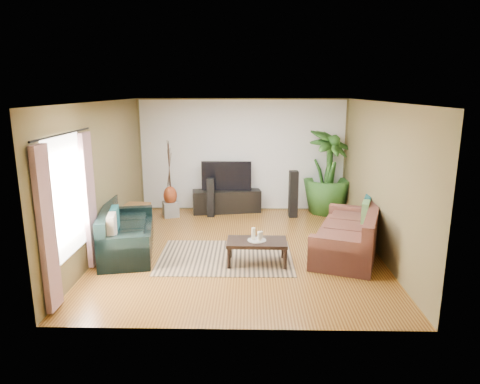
{
  "coord_description": "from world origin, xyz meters",
  "views": [
    {
      "loc": [
        0.17,
        -7.52,
        2.91
      ],
      "look_at": [
        0.0,
        0.2,
        1.05
      ],
      "focal_mm": 32.0,
      "sensor_mm": 36.0,
      "label": 1
    }
  ],
  "objects_px": {
    "sofa_left": "(127,229)",
    "potted_plant": "(328,171)",
    "speaker_right": "(293,194)",
    "side_table": "(137,217)",
    "sofa_right": "(348,230)",
    "television": "(226,176)",
    "vase": "(170,196)",
    "pedestal": "(171,209)",
    "coffee_table": "(257,252)",
    "speaker_left": "(211,198)",
    "tv_stand": "(227,201)"
  },
  "relations": [
    {
      "from": "sofa_left",
      "to": "side_table",
      "type": "distance_m",
      "value": 1.34
    },
    {
      "from": "sofa_right",
      "to": "speaker_right",
      "type": "xyz_separation_m",
      "value": [
        -0.77,
        2.22,
        0.12
      ]
    },
    {
      "from": "sofa_right",
      "to": "potted_plant",
      "type": "height_order",
      "value": "potted_plant"
    },
    {
      "from": "sofa_left",
      "to": "television",
      "type": "bearing_deg",
      "value": -43.34
    },
    {
      "from": "tv_stand",
      "to": "speaker_left",
      "type": "distance_m",
      "value": 0.56
    },
    {
      "from": "speaker_right",
      "to": "pedestal",
      "type": "distance_m",
      "value": 2.89
    },
    {
      "from": "sofa_left",
      "to": "vase",
      "type": "xyz_separation_m",
      "value": [
        0.38,
        2.25,
        0.08
      ]
    },
    {
      "from": "speaker_left",
      "to": "potted_plant",
      "type": "xyz_separation_m",
      "value": [
        2.76,
        0.39,
        0.56
      ]
    },
    {
      "from": "sofa_left",
      "to": "side_table",
      "type": "bearing_deg",
      "value": -3.37
    },
    {
      "from": "coffee_table",
      "to": "tv_stand",
      "type": "height_order",
      "value": "tv_stand"
    },
    {
      "from": "speaker_left",
      "to": "potted_plant",
      "type": "relative_size",
      "value": 0.45
    },
    {
      "from": "coffee_table",
      "to": "tv_stand",
      "type": "distance_m",
      "value": 3.24
    },
    {
      "from": "vase",
      "to": "pedestal",
      "type": "bearing_deg",
      "value": 0.0
    },
    {
      "from": "speaker_left",
      "to": "sofa_right",
      "type": "bearing_deg",
      "value": -37.5
    },
    {
      "from": "speaker_left",
      "to": "pedestal",
      "type": "relative_size",
      "value": 2.64
    },
    {
      "from": "sofa_left",
      "to": "speaker_left",
      "type": "xyz_separation_m",
      "value": [
        1.32,
        2.27,
        0.03
      ]
    },
    {
      "from": "television",
      "to": "potted_plant",
      "type": "relative_size",
      "value": 0.59
    },
    {
      "from": "potted_plant",
      "to": "pedestal",
      "type": "relative_size",
      "value": 5.86
    },
    {
      "from": "sofa_left",
      "to": "pedestal",
      "type": "bearing_deg",
      "value": -20.76
    },
    {
      "from": "speaker_left",
      "to": "speaker_right",
      "type": "bearing_deg",
      "value": 2.25
    },
    {
      "from": "sofa_left",
      "to": "speaker_left",
      "type": "distance_m",
      "value": 2.63
    },
    {
      "from": "sofa_left",
      "to": "pedestal",
      "type": "distance_m",
      "value": 2.3
    },
    {
      "from": "coffee_table",
      "to": "speaker_right",
      "type": "xyz_separation_m",
      "value": [
        0.89,
        2.79,
        0.34
      ]
    },
    {
      "from": "sofa_right",
      "to": "speaker_right",
      "type": "bearing_deg",
      "value": -141.23
    },
    {
      "from": "sofa_right",
      "to": "speaker_right",
      "type": "distance_m",
      "value": 2.36
    },
    {
      "from": "television",
      "to": "potted_plant",
      "type": "bearing_deg",
      "value": 0.0
    },
    {
      "from": "television",
      "to": "coffee_table",
      "type": "bearing_deg",
      "value": -77.92
    },
    {
      "from": "sofa_right",
      "to": "television",
      "type": "height_order",
      "value": "television"
    },
    {
      "from": "sofa_right",
      "to": "television",
      "type": "distance_m",
      "value": 3.53
    },
    {
      "from": "television",
      "to": "speaker_left",
      "type": "height_order",
      "value": "television"
    },
    {
      "from": "potted_plant",
      "to": "sofa_left",
      "type": "bearing_deg",
      "value": -146.93
    },
    {
      "from": "side_table",
      "to": "speaker_right",
      "type": "bearing_deg",
      "value": 15.65
    },
    {
      "from": "sofa_left",
      "to": "tv_stand",
      "type": "relative_size",
      "value": 1.22
    },
    {
      "from": "potted_plant",
      "to": "pedestal",
      "type": "xyz_separation_m",
      "value": [
        -3.7,
        -0.41,
        -0.84
      ]
    },
    {
      "from": "speaker_right",
      "to": "pedestal",
      "type": "bearing_deg",
      "value": 176.25
    },
    {
      "from": "sofa_right",
      "to": "potted_plant",
      "type": "distance_m",
      "value": 2.67
    },
    {
      "from": "speaker_left",
      "to": "side_table",
      "type": "bearing_deg",
      "value": -145.8
    },
    {
      "from": "television",
      "to": "vase",
      "type": "relative_size",
      "value": 2.7
    },
    {
      "from": "tv_stand",
      "to": "speaker_right",
      "type": "height_order",
      "value": "speaker_right"
    },
    {
      "from": "television",
      "to": "speaker_left",
      "type": "relative_size",
      "value": 1.31
    },
    {
      "from": "pedestal",
      "to": "sofa_right",
      "type": "bearing_deg",
      "value": -31.15
    },
    {
      "from": "side_table",
      "to": "potted_plant",
      "type": "bearing_deg",
      "value": 17.44
    },
    {
      "from": "tv_stand",
      "to": "speaker_left",
      "type": "relative_size",
      "value": 1.78
    },
    {
      "from": "pedestal",
      "to": "coffee_table",
      "type": "bearing_deg",
      "value": -54.48
    },
    {
      "from": "sofa_left",
      "to": "speaker_left",
      "type": "relative_size",
      "value": 2.18
    },
    {
      "from": "coffee_table",
      "to": "sofa_left",
      "type": "bearing_deg",
      "value": 168.51
    },
    {
      "from": "television",
      "to": "speaker_right",
      "type": "bearing_deg",
      "value": -13.65
    },
    {
      "from": "sofa_left",
      "to": "potted_plant",
      "type": "bearing_deg",
      "value": -68.11
    },
    {
      "from": "tv_stand",
      "to": "potted_plant",
      "type": "height_order",
      "value": "potted_plant"
    },
    {
      "from": "speaker_right",
      "to": "side_table",
      "type": "xyz_separation_m",
      "value": [
        -3.42,
        -0.96,
        -0.28
      ]
    }
  ]
}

